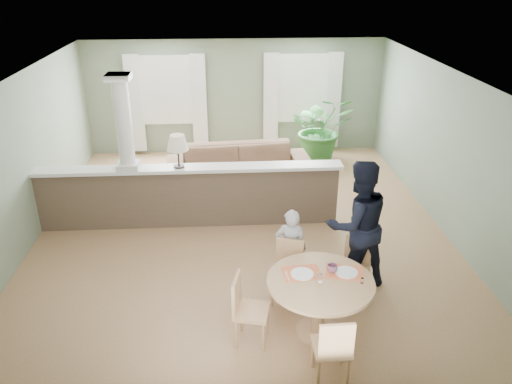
{
  "coord_description": "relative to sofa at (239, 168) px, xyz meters",
  "views": [
    {
      "loc": [
        -0.24,
        -7.75,
        4.29
      ],
      "look_at": [
        0.19,
        -1.0,
        1.16
      ],
      "focal_mm": 35.0,
      "sensor_mm": 36.0,
      "label": 1
    }
  ],
  "objects": [
    {
      "name": "chair_near",
      "position": [
        0.84,
        -5.36,
        0.06
      ],
      "size": [
        0.41,
        0.41,
        0.89
      ],
      "rotation": [
        0.0,
        0.0,
        3.16
      ],
      "color": "tan",
      "rests_on": "ground"
    },
    {
      "name": "dining_table",
      "position": [
        0.84,
        -4.54,
        0.2
      ],
      "size": [
        1.31,
        1.31,
        0.89
      ],
      "rotation": [
        0.0,
        0.0,
        0.09
      ],
      "color": "tan",
      "rests_on": "ground"
    },
    {
      "name": "pony_wall",
      "position": [
        -1.0,
        -1.55,
        0.28
      ],
      "size": [
        5.32,
        0.38,
        2.7
      ],
      "color": "brown",
      "rests_on": "ground"
    },
    {
      "name": "chair_side",
      "position": [
        -0.07,
        -4.62,
        0.07
      ],
      "size": [
        0.49,
        0.49,
        0.91
      ],
      "rotation": [
        0.0,
        0.0,
        1.35
      ],
      "color": "tan",
      "rests_on": "ground"
    },
    {
      "name": "chair_far_boy",
      "position": [
        0.54,
        -3.81,
        0.06
      ],
      "size": [
        0.5,
        0.5,
        0.88
      ],
      "rotation": [
        0.0,
        0.0,
        -0.33
      ],
      "color": "tan",
      "rests_on": "ground"
    },
    {
      "name": "ground",
      "position": [
        -0.02,
        -1.75,
        -0.43
      ],
      "size": [
        8.0,
        8.0,
        0.0
      ],
      "primitive_type": "plane",
      "color": "tan",
      "rests_on": "ground"
    },
    {
      "name": "room_shell",
      "position": [
        -0.05,
        -1.12,
        1.38
      ],
      "size": [
        7.02,
        8.02,
        2.71
      ],
      "color": "gray",
      "rests_on": "ground"
    },
    {
      "name": "child_person",
      "position": [
        0.61,
        -3.5,
        0.18
      ],
      "size": [
        0.5,
        0.39,
        1.22
      ],
      "primitive_type": "imported",
      "rotation": [
        0.0,
        0.0,
        2.91
      ],
      "color": "#ABAAAF",
      "rests_on": "ground"
    },
    {
      "name": "houseplant",
      "position": [
        1.94,
        1.45,
        0.36
      ],
      "size": [
        1.46,
        1.27,
        1.58
      ],
      "primitive_type": "imported",
      "rotation": [
        0.0,
        0.0,
        0.03
      ],
      "color": "#286327",
      "rests_on": "ground"
    },
    {
      "name": "sofa",
      "position": [
        0.0,
        0.0,
        0.0
      ],
      "size": [
        3.02,
        1.39,
        0.86
      ],
      "primitive_type": "imported",
      "rotation": [
        0.0,
        0.0,
        0.08
      ],
      "color": "brown",
      "rests_on": "ground"
    },
    {
      "name": "man_person",
      "position": [
        1.54,
        -3.48,
        0.53
      ],
      "size": [
        1.07,
        0.91,
        1.91
      ],
      "primitive_type": "imported",
      "rotation": [
        0.0,
        0.0,
        3.37
      ],
      "color": "black",
      "rests_on": "ground"
    },
    {
      "name": "chair_far_man",
      "position": [
        1.51,
        -3.72,
        0.04
      ],
      "size": [
        0.48,
        0.48,
        0.86
      ],
      "rotation": [
        0.0,
        0.0,
        -0.3
      ],
      "color": "tan",
      "rests_on": "ground"
    }
  ]
}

